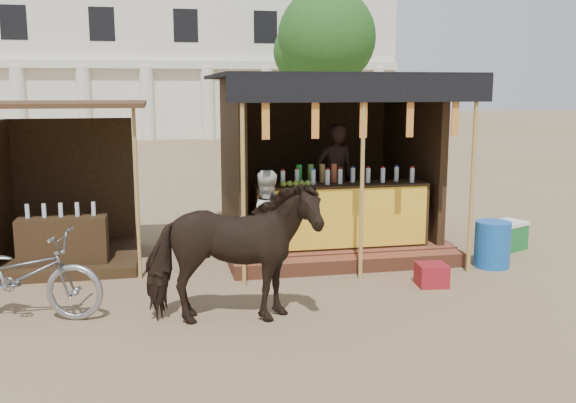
% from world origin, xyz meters
% --- Properties ---
extents(ground, '(120.00, 120.00, 0.00)m').
position_xyz_m(ground, '(0.00, 0.00, 0.00)').
color(ground, '#846B4C').
rests_on(ground, ground).
extents(main_stall, '(3.60, 3.61, 2.78)m').
position_xyz_m(main_stall, '(1.01, 3.36, 1.03)').
color(main_stall, brown).
rests_on(main_stall, ground).
extents(secondary_stall, '(2.40, 2.40, 2.38)m').
position_xyz_m(secondary_stall, '(-3.17, 3.24, 0.85)').
color(secondary_stall, '#382414').
rests_on(secondary_stall, ground).
extents(cow, '(1.96, 1.01, 1.60)m').
position_xyz_m(cow, '(-0.91, 0.21, 0.80)').
color(cow, black).
rests_on(cow, ground).
extents(motorbike, '(2.02, 1.13, 1.00)m').
position_xyz_m(motorbike, '(-3.23, 0.86, 0.50)').
color(motorbike, gray).
rests_on(motorbike, ground).
extents(bystander, '(0.75, 0.61, 1.47)m').
position_xyz_m(bystander, '(-0.25, 2.00, 0.74)').
color(bystander, silver).
rests_on(bystander, ground).
extents(blue_barrel, '(0.64, 0.64, 0.67)m').
position_xyz_m(blue_barrel, '(3.06, 1.73, 0.34)').
color(blue_barrel, '#1652A9').
rests_on(blue_barrel, ground).
extents(red_crate, '(0.42, 0.40, 0.29)m').
position_xyz_m(red_crate, '(1.82, 1.06, 0.15)').
color(red_crate, maroon).
rests_on(red_crate, ground).
extents(cooler, '(0.77, 0.67, 0.46)m').
position_xyz_m(cooler, '(3.79, 2.60, 0.23)').
color(cooler, '#186F2C').
rests_on(cooler, ground).
extents(background_building, '(26.00, 7.45, 8.18)m').
position_xyz_m(background_building, '(-2.00, 29.94, 3.98)').
color(background_building, silver).
rests_on(background_building, ground).
extents(tree, '(4.50, 4.40, 7.00)m').
position_xyz_m(tree, '(5.81, 22.14, 4.63)').
color(tree, '#382314').
rests_on(tree, ground).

